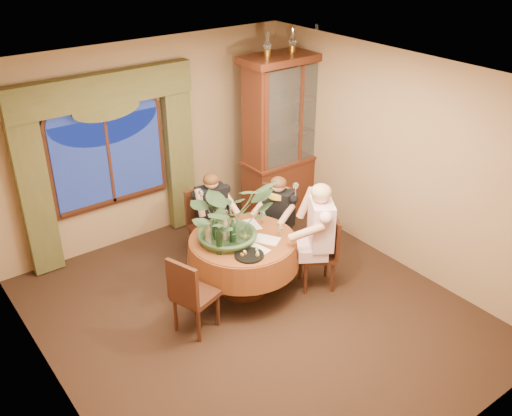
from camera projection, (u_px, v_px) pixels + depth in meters
floor at (254, 314)px, 6.78m from camera, size 5.00×5.00×0.00m
wall_back at (147, 142)px, 7.89m from camera, size 4.50×0.00×4.50m
wall_right at (395, 161)px, 7.32m from camera, size 0.00×5.00×5.00m
ceiling at (254, 81)px, 5.47m from camera, size 5.00×5.00×0.00m
window at (109, 161)px, 7.57m from camera, size 1.62×0.10×1.32m
arched_transom at (102, 104)px, 7.21m from camera, size 1.60×0.06×0.44m
drapery_left at (34, 190)px, 7.05m from camera, size 0.38×0.14×2.32m
drapery_right at (179, 153)px, 8.14m from camera, size 0.38×0.14×2.32m
swag_valance at (102, 90)px, 7.06m from camera, size 2.45×0.16×0.42m
dining_table at (243, 264)px, 7.04m from camera, size 1.83×1.83×0.75m
china_cabinet at (290, 138)px, 8.47m from camera, size 1.54×0.60×2.50m
oil_lamp_left at (267, 44)px, 7.58m from camera, size 0.11×0.11×0.34m
oil_lamp_center at (293, 40)px, 7.81m from camera, size 0.11×0.11×0.34m
oil_lamp_right at (316, 36)px, 8.04m from camera, size 0.11×0.11×0.34m
chair_right at (317, 252)px, 7.08m from camera, size 0.57×0.57×0.96m
chair_back_right at (271, 224)px, 7.73m from camera, size 0.57×0.57×0.96m
chair_back at (207, 227)px, 7.66m from camera, size 0.45×0.45×0.96m
chair_front_left at (196, 293)px, 6.33m from camera, size 0.53×0.53×0.96m
person_pink at (320, 237)px, 6.95m from camera, size 0.67×0.69×1.44m
person_back at (212, 216)px, 7.62m from camera, size 0.50×0.47×1.25m
person_scarf at (278, 219)px, 7.57m from camera, size 0.54×0.56×1.23m
stoneware_vase at (231, 227)px, 6.85m from camera, size 0.14×0.14×0.26m
centerpiece_plant at (229, 188)px, 6.55m from camera, size 1.09×1.21×0.94m
olive_bowl at (246, 237)px, 6.84m from camera, size 0.15×0.15×0.05m
cheese_platter at (249, 255)px, 6.50m from camera, size 0.34×0.34×0.02m
wine_bottle_0 at (225, 229)px, 6.74m from camera, size 0.07×0.07×0.33m
wine_bottle_1 at (208, 235)px, 6.60m from camera, size 0.07×0.07×0.33m
wine_bottle_2 at (233, 231)px, 6.69m from camera, size 0.07×0.07×0.33m
wine_bottle_3 at (215, 228)px, 6.75m from camera, size 0.07×0.07×0.33m
wine_bottle_4 at (219, 241)px, 6.48m from camera, size 0.07×0.07×0.33m
tasting_paper_0 at (267, 240)px, 6.83m from camera, size 0.34×0.37×0.00m
tasting_paper_1 at (250, 225)px, 7.15m from camera, size 0.27×0.34×0.00m
tasting_paper_2 at (256, 249)px, 6.63m from camera, size 0.27×0.34×0.00m
wine_glass_person_pink at (281, 230)px, 6.85m from camera, size 0.07×0.07×0.18m
wine_glass_person_back at (226, 216)px, 7.18m from camera, size 0.07×0.07×0.18m
wine_glass_person_scarf at (263, 216)px, 7.16m from camera, size 0.07×0.07×0.18m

